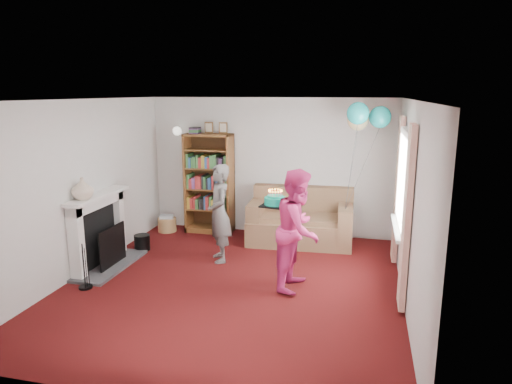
% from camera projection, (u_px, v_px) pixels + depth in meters
% --- Properties ---
extents(ground, '(5.00, 5.00, 0.00)m').
position_uv_depth(ground, '(233.00, 284.00, 6.28)').
color(ground, '#340907').
rests_on(ground, ground).
extents(wall_back, '(4.50, 0.02, 2.50)m').
position_uv_depth(wall_back, '(270.00, 167.00, 8.40)').
color(wall_back, silver).
rests_on(wall_back, ground).
extents(wall_left, '(0.02, 5.00, 2.50)m').
position_uv_depth(wall_left, '(80.00, 188.00, 6.53)').
color(wall_left, silver).
rests_on(wall_left, ground).
extents(wall_right, '(0.02, 5.00, 2.50)m').
position_uv_depth(wall_right, '(411.00, 206.00, 5.50)').
color(wall_right, silver).
rests_on(wall_right, ground).
extents(ceiling, '(4.50, 5.00, 0.01)m').
position_uv_depth(ceiling, '(230.00, 99.00, 5.74)').
color(ceiling, white).
rests_on(ceiling, wall_back).
extents(fireplace, '(0.55, 1.80, 1.12)m').
position_uv_depth(fireplace, '(102.00, 234.00, 6.83)').
color(fireplace, '#3F3F42').
rests_on(fireplace, ground).
extents(window_bay, '(0.14, 2.02, 2.20)m').
position_uv_depth(window_bay, '(402.00, 198.00, 6.09)').
color(window_bay, white).
rests_on(window_bay, ground).
extents(wall_sconce, '(0.16, 0.23, 0.16)m').
position_uv_depth(wall_sconce, '(177.00, 131.00, 8.52)').
color(wall_sconce, gold).
rests_on(wall_sconce, ground).
extents(bookcase, '(0.88, 0.42, 2.06)m').
position_uv_depth(bookcase, '(210.00, 184.00, 8.52)').
color(bookcase, '#472B14').
rests_on(bookcase, ground).
extents(sofa, '(1.78, 0.94, 0.94)m').
position_uv_depth(sofa, '(301.00, 222.00, 8.03)').
color(sofa, brown).
rests_on(sofa, ground).
extents(wicker_basket, '(0.35, 0.35, 0.32)m').
position_uv_depth(wicker_basket, '(167.00, 224.00, 8.65)').
color(wicker_basket, '#9A7648').
rests_on(wicker_basket, ground).
extents(person_striped, '(0.58, 0.66, 1.53)m').
position_uv_depth(person_striped, '(219.00, 213.00, 7.03)').
color(person_striped, black).
rests_on(person_striped, ground).
extents(person_magenta, '(0.72, 0.87, 1.62)m').
position_uv_depth(person_magenta, '(298.00, 229.00, 6.05)').
color(person_magenta, '#C72767').
rests_on(person_magenta, ground).
extents(birthday_cake, '(0.36, 0.36, 0.22)m').
position_uv_depth(birthday_cake, '(275.00, 201.00, 6.26)').
color(birthday_cake, black).
rests_on(birthday_cake, ground).
extents(balloons, '(0.67, 0.72, 1.77)m').
position_uv_depth(balloons, '(365.00, 117.00, 7.00)').
color(balloons, '#3F3F3F').
rests_on(balloons, ground).
extents(mantel_vase, '(0.39, 0.39, 0.31)m').
position_uv_depth(mantel_vase, '(82.00, 189.00, 6.35)').
color(mantel_vase, beige).
rests_on(mantel_vase, fireplace).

